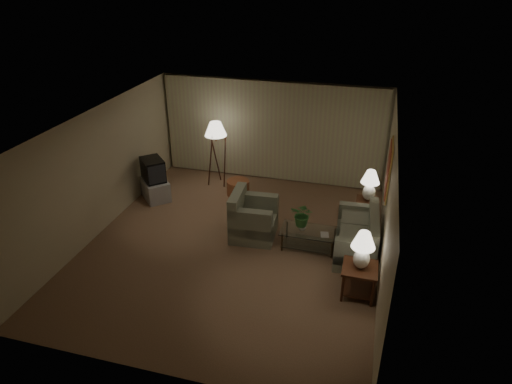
% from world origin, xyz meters
% --- Properties ---
extents(ground, '(7.00, 7.00, 0.00)m').
position_xyz_m(ground, '(0.00, 0.00, 0.00)').
color(ground, '#926850').
rests_on(ground, ground).
extents(room_shell, '(6.04, 7.02, 2.72)m').
position_xyz_m(room_shell, '(0.02, 1.51, 1.75)').
color(room_shell, '#C1B594').
rests_on(room_shell, ground).
extents(sofa, '(1.69, 0.95, 0.72)m').
position_xyz_m(sofa, '(2.50, 0.41, 0.36)').
color(sofa, gray).
rests_on(sofa, ground).
extents(armchair, '(1.10, 1.05, 0.82)m').
position_xyz_m(armchair, '(0.32, 0.46, 0.41)').
color(armchair, gray).
rests_on(armchair, ground).
extents(side_table_near, '(0.61, 0.61, 0.60)m').
position_xyz_m(side_table_near, '(2.65, -0.94, 0.42)').
color(side_table_near, '#33180E').
rests_on(side_table_near, ground).
extents(side_table_far, '(0.51, 0.42, 0.60)m').
position_xyz_m(side_table_far, '(2.65, 1.66, 0.40)').
color(side_table_far, '#33180E').
rests_on(side_table_far, ground).
extents(table_lamp_near, '(0.42, 0.42, 0.72)m').
position_xyz_m(table_lamp_near, '(2.65, -0.94, 1.03)').
color(table_lamp_near, white).
rests_on(table_lamp_near, side_table_near).
extents(table_lamp_far, '(0.41, 0.41, 0.71)m').
position_xyz_m(table_lamp_far, '(2.65, 1.66, 1.02)').
color(table_lamp_far, white).
rests_on(table_lamp_far, side_table_far).
extents(coffee_table, '(1.17, 0.64, 0.41)m').
position_xyz_m(coffee_table, '(1.55, 0.31, 0.28)').
color(coffee_table, silver).
rests_on(coffee_table, ground).
extents(tv_cabinet, '(1.42, 1.42, 0.50)m').
position_xyz_m(tv_cabinet, '(-2.55, 1.52, 0.25)').
color(tv_cabinet, '#AAAAAC').
rests_on(tv_cabinet, ground).
extents(crt_tv, '(1.12, 1.12, 0.56)m').
position_xyz_m(crt_tv, '(-2.55, 1.52, 0.78)').
color(crt_tv, black).
rests_on(crt_tv, tv_cabinet).
extents(floor_lamp, '(0.56, 0.56, 1.74)m').
position_xyz_m(floor_lamp, '(-1.29, 2.67, 0.91)').
color(floor_lamp, '#33180E').
rests_on(floor_lamp, ground).
extents(ottoman, '(0.72, 0.72, 0.38)m').
position_xyz_m(ottoman, '(-0.59, 2.24, 0.19)').
color(ottoman, '#9E5635').
rests_on(ottoman, ground).
extents(vase, '(0.17, 0.17, 0.17)m').
position_xyz_m(vase, '(1.40, 0.31, 0.50)').
color(vase, white).
rests_on(vase, coffee_table).
extents(flowers, '(0.54, 0.49, 0.51)m').
position_xyz_m(flowers, '(1.40, 0.31, 0.84)').
color(flowers, '#387E38').
rests_on(flowers, vase).
extents(book, '(0.20, 0.25, 0.02)m').
position_xyz_m(book, '(1.80, 0.21, 0.42)').
color(book, olive).
rests_on(book, coffee_table).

